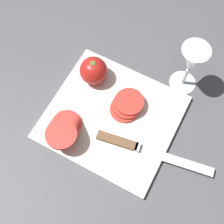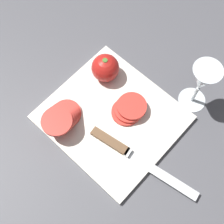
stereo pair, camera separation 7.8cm
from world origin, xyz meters
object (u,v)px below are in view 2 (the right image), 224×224
at_px(wine_glass, 202,81).
at_px(tomato_slice_stack_near, 129,109).
at_px(knife, 121,149).
at_px(tomato_slice_stack_far, 62,117).
at_px(whole_tomato, 105,68).

distance_m(wine_glass, tomato_slice_stack_near, 0.19).
distance_m(wine_glass, knife, 0.25).
distance_m(tomato_slice_stack_near, tomato_slice_stack_far, 0.17).
bearing_deg(wine_glass, knife, -100.97).
height_order(tomato_slice_stack_near, tomato_slice_stack_far, tomato_slice_stack_far).
distance_m(whole_tomato, tomato_slice_stack_near, 0.13).
bearing_deg(tomato_slice_stack_far, tomato_slice_stack_near, 52.07).
bearing_deg(tomato_slice_stack_far, wine_glass, 53.77).
xyz_separation_m(wine_glass, tomato_slice_stack_near, (-0.10, -0.14, -0.08)).
bearing_deg(whole_tomato, tomato_slice_stack_near, -17.84).
height_order(whole_tomato, tomato_slice_stack_far, whole_tomato).
height_order(wine_glass, tomato_slice_stack_near, wine_glass).
bearing_deg(wine_glass, tomato_slice_stack_near, -124.57).
distance_m(whole_tomato, tomato_slice_stack_far, 0.17).
relative_size(wine_glass, knife, 0.53).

